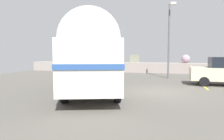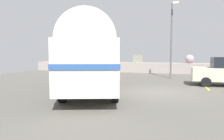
# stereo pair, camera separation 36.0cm
# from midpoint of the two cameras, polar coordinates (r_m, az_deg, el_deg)

# --- Properties ---
(ground) EXTENTS (32.00, 26.00, 0.02)m
(ground) POSITION_cam_midpoint_polar(r_m,az_deg,el_deg) (11.20, 13.33, -6.14)
(ground) COLOR #57544D
(breakwater) EXTENTS (31.36, 1.96, 2.42)m
(breakwater) POSITION_cam_midpoint_polar(r_m,az_deg,el_deg) (22.84, 15.81, 0.80)
(breakwater) COLOR gray
(breakwater) RESTS_ON ground
(vintage_coach) EXTENTS (4.97, 8.90, 3.70)m
(vintage_coach) POSITION_cam_midpoint_polar(r_m,az_deg,el_deg) (11.01, -4.58, 4.46)
(vintage_coach) COLOR black
(vintage_coach) RESTS_ON ground
(lamp_post) EXTENTS (0.57, 0.73, 6.22)m
(lamp_post) POSITION_cam_midpoint_polar(r_m,az_deg,el_deg) (17.47, 17.32, 9.11)
(lamp_post) COLOR #5B5B60
(lamp_post) RESTS_ON ground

